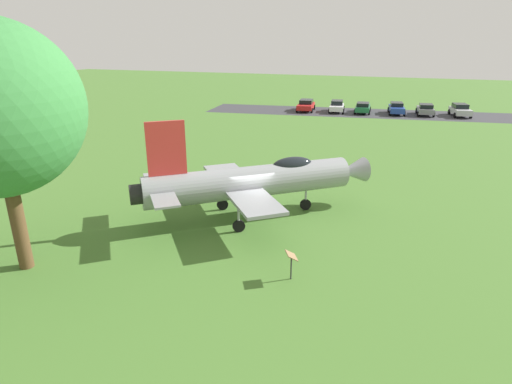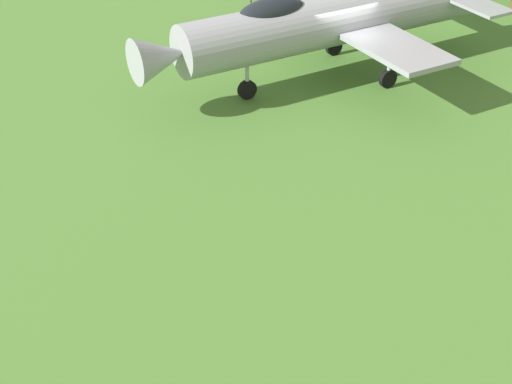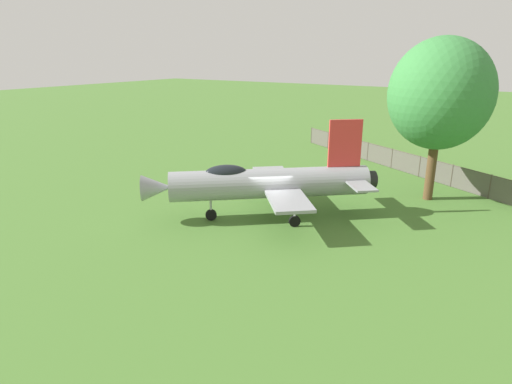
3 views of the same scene
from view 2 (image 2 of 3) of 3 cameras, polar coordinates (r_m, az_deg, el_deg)
ground_plane at (r=24.55m, az=5.94°, el=8.84°), size 200.00×200.00×0.00m
display_jet at (r=23.59m, az=5.48°, el=13.09°), size 10.13×11.07×5.29m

